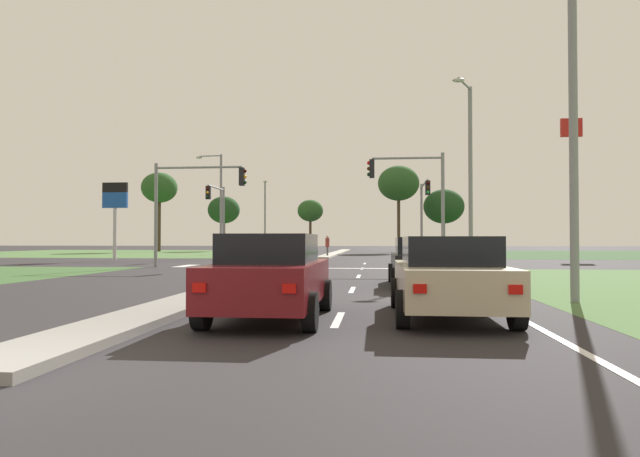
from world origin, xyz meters
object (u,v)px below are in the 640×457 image
treeline_fourth (399,184)px  street_lamp_second (469,166)px  treeline_near (159,188)px  pedestrian_at_median (327,243)px  traffic_signal_near_left (189,195)px  street_lamp_fourth (265,212)px  street_lamp_near (563,67)px  fastfood_pole_sign (571,156)px  car_teal_near (305,247)px  treeline_fifth (444,207)px  car_beige_second (448,276)px  street_lamp_third (219,199)px  treeline_third (310,211)px  traffic_signal_far_left (218,208)px  traffic_signal_near_right (416,190)px  car_black_third (422,261)px  fuel_price_totem (115,204)px  treeline_second (224,210)px  traffic_signal_far_right (424,205)px

treeline_fourth → street_lamp_second: bearing=-87.2°
treeline_near → pedestrian_at_median: bearing=-41.3°
traffic_signal_near_left → street_lamp_fourth: (-3.01, 35.02, 0.82)m
street_lamp_near → fastfood_pole_sign: size_ratio=0.82×
car_teal_near → traffic_signal_near_left: (-3.50, -21.30, 3.09)m
car_teal_near → treeline_fifth: size_ratio=0.58×
traffic_signal_near_left → car_beige_second: bearing=-58.0°
traffic_signal_near_left → street_lamp_near: street_lamp_near is taller
traffic_signal_near_left → street_lamp_third: size_ratio=0.64×
car_teal_near → treeline_fourth: treeline_fourth is taller
car_beige_second → traffic_signal_near_left: traffic_signal_near_left is taller
pedestrian_at_median → fastfood_pole_sign: bearing=26.9°
pedestrian_at_median → street_lamp_third: bearing=-153.9°
treeline_fifth → traffic_signal_near_left: bearing=-114.6°
treeline_near → treeline_fifth: size_ratio=1.30×
car_beige_second → street_lamp_second: bearing=79.2°
treeline_third → traffic_signal_far_left: bearing=-97.1°
car_teal_near → fastfood_pole_sign: bearing=179.8°
street_lamp_third → street_lamp_near: bearing=-61.1°
car_teal_near → street_lamp_near: bearing=106.6°
traffic_signal_near_right → traffic_signal_near_left: bearing=180.0°
car_black_third → treeline_near: bearing=120.3°
street_lamp_second → fuel_price_totem: (-22.95, 10.01, -1.01)m
traffic_signal_near_left → traffic_signal_far_left: (-1.85, 11.68, -0.05)m
street_lamp_third → treeline_third: 24.19m
traffic_signal_far_left → street_lamp_near: 31.37m
car_black_third → pedestrian_at_median: pedestrian_at_median is taller
car_beige_second → treeline_second: treeline_second is taller
car_beige_second → street_lamp_fourth: bearing=105.1°
street_lamp_near → treeline_third: 56.93m
fastfood_pole_sign → treeline_third: fastfood_pole_sign is taller
treeline_fourth → treeline_fifth: size_ratio=1.34×
traffic_signal_near_right → treeline_fourth: 37.26m
traffic_signal_far_right → treeline_second: (-23.41, 31.23, 1.46)m
traffic_signal_near_right → treeline_second: size_ratio=0.82×
traffic_signal_near_right → fuel_price_totem: size_ratio=1.07×
treeline_near → treeline_second: (7.12, 4.27, -2.59)m
treeline_third → street_lamp_third: bearing=-101.9°
street_lamp_near → treeline_second: bearing=113.0°
street_lamp_second → pedestrian_at_median: size_ratio=5.29×
treeline_fifth → traffic_signal_far_right: bearing=-99.7°
car_beige_second → street_lamp_near: 6.35m
street_lamp_fourth → pedestrian_at_median: bearing=-62.5°
treeline_fourth → fastfood_pole_sign: bearing=-47.9°
car_beige_second → treeline_near: 63.43m
car_teal_near → traffic_signal_far_right: 14.44m
treeline_fifth → treeline_near: bearing=-177.5°
car_teal_near → street_lamp_fourth: street_lamp_fourth is taller
fastfood_pole_sign → treeline_near: bearing=159.0°
fuel_price_totem → treeline_fifth: treeline_fifth is taller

